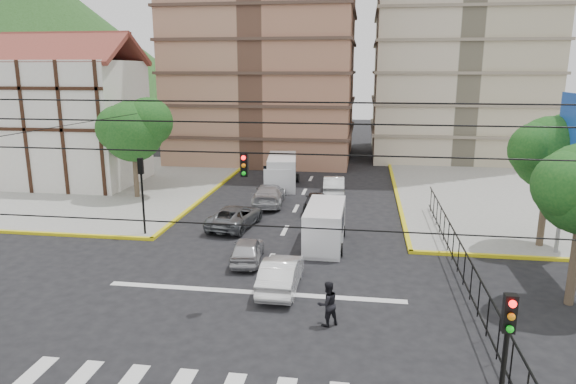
% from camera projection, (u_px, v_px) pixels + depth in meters
% --- Properties ---
extents(ground, '(160.00, 160.00, 0.00)m').
position_uv_depth(ground, '(247.00, 305.00, 20.92)').
color(ground, black).
rests_on(ground, ground).
extents(sidewalk_nw, '(26.00, 26.00, 0.15)m').
position_uv_depth(sidewalk_nw, '(68.00, 183.00, 43.00)').
color(sidewalk_nw, gray).
rests_on(sidewalk_nw, ground).
extents(stop_line, '(13.00, 0.40, 0.01)m').
position_uv_depth(stop_line, '(254.00, 292.00, 22.08)').
color(stop_line, silver).
rests_on(stop_line, ground).
extents(tudor_building, '(10.80, 8.05, 12.23)m').
position_uv_depth(tudor_building, '(73.00, 121.00, 41.64)').
color(tudor_building, silver).
rests_on(tudor_building, ground).
extents(distant_hill, '(70.00, 70.00, 28.00)m').
position_uv_depth(distant_hill, '(36.00, 43.00, 92.83)').
color(distant_hill, '#204617').
rests_on(distant_hill, ground).
extents(park_fence, '(0.10, 22.50, 1.66)m').
position_uv_depth(park_fence, '(457.00, 275.00, 23.97)').
color(park_fence, black).
rests_on(park_fence, ground).
extents(tree_park_c, '(4.65, 3.80, 7.25)m').
position_uv_depth(tree_park_c, '(552.00, 150.00, 26.33)').
color(tree_park_c, '#473828').
rests_on(tree_park_c, ground).
extents(tree_tudor, '(5.39, 4.40, 7.43)m').
position_uv_depth(tree_tudor, '(134.00, 128.00, 36.80)').
color(tree_tudor, '#473828').
rests_on(tree_tudor, ground).
extents(traffic_light_se, '(0.28, 0.22, 4.40)m').
position_uv_depth(traffic_light_se, '(505.00, 353.00, 11.58)').
color(traffic_light_se, black).
rests_on(traffic_light_se, ground).
extents(traffic_light_nw, '(0.28, 0.22, 4.40)m').
position_uv_depth(traffic_light_nw, '(142.00, 183.00, 28.81)').
color(traffic_light_nw, black).
rests_on(traffic_light_nw, ground).
extents(traffic_light_hanging, '(18.00, 9.12, 0.92)m').
position_uv_depth(traffic_light_hanging, '(231.00, 173.00, 17.59)').
color(traffic_light_hanging, black).
rests_on(traffic_light_hanging, ground).
extents(van_right_lane, '(2.09, 4.97, 2.23)m').
position_uv_depth(van_right_lane, '(325.00, 228.00, 27.48)').
color(van_right_lane, silver).
rests_on(van_right_lane, ground).
extents(van_left_lane, '(2.88, 5.84, 2.52)m').
position_uv_depth(van_left_lane, '(282.00, 173.00, 41.31)').
color(van_left_lane, silver).
rests_on(van_left_lane, ground).
extents(car_silver_front_left, '(1.85, 3.80, 1.25)m').
position_uv_depth(car_silver_front_left, '(247.00, 250.00, 25.49)').
color(car_silver_front_left, '#AEAFB3').
rests_on(car_silver_front_left, ground).
extents(car_white_front_right, '(1.51, 4.31, 1.42)m').
position_uv_depth(car_white_front_right, '(281.00, 273.00, 22.28)').
color(car_white_front_right, white).
rests_on(car_white_front_right, ground).
extents(car_grey_mid_left, '(2.95, 5.14, 1.35)m').
position_uv_depth(car_grey_mid_left, '(235.00, 216.00, 31.07)').
color(car_grey_mid_left, slate).
rests_on(car_grey_mid_left, ground).
extents(car_silver_rear_left, '(2.36, 5.19, 1.47)m').
position_uv_depth(car_silver_rear_left, '(269.00, 195.00, 36.16)').
color(car_silver_rear_left, '#B7B7BC').
rests_on(car_silver_rear_left, ground).
extents(car_darkgrey_mid_right, '(1.57, 3.87, 1.32)m').
position_uv_depth(car_darkgrey_mid_right, '(316.00, 201.00, 34.73)').
color(car_darkgrey_mid_right, '#27272A').
rests_on(car_darkgrey_mid_right, ground).
extents(car_white_rear_right, '(1.76, 4.51, 1.46)m').
position_uv_depth(car_white_rear_right, '(334.00, 185.00, 39.05)').
color(car_white_rear_right, silver).
rests_on(car_white_rear_right, ground).
extents(pedestrian_crosswalk, '(1.07, 1.02, 1.73)m').
position_uv_depth(pedestrian_crosswalk, '(327.00, 304.00, 19.07)').
color(pedestrian_crosswalk, black).
rests_on(pedestrian_crosswalk, ground).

